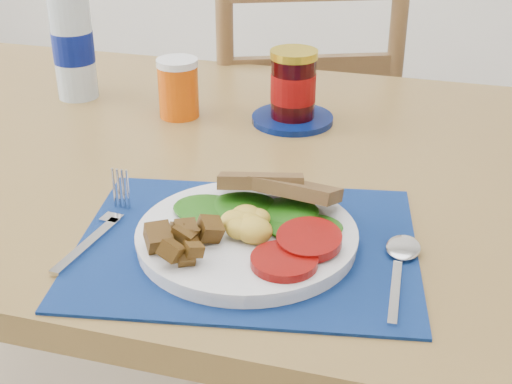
% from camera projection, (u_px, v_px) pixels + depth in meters
% --- Properties ---
extents(table, '(1.40, 0.90, 0.75)m').
position_uv_depth(table, '(215.00, 199.00, 1.15)').
color(table, brown).
rests_on(table, ground).
extents(chair_far, '(0.55, 0.54, 1.16)m').
position_uv_depth(chair_far, '(301.00, 113.00, 1.71)').
color(chair_far, '#56321F').
rests_on(chair_far, ground).
extents(placemat, '(0.45, 0.38, 0.00)m').
position_uv_depth(placemat, '(247.00, 245.00, 0.86)').
color(placemat, black).
rests_on(placemat, table).
extents(breakfast_plate, '(0.26, 0.26, 0.06)m').
position_uv_depth(breakfast_plate, '(242.00, 231.00, 0.85)').
color(breakfast_plate, silver).
rests_on(breakfast_plate, placemat).
extents(fork, '(0.03, 0.19, 0.00)m').
position_uv_depth(fork, '(103.00, 227.00, 0.89)').
color(fork, '#B2B5BA').
rests_on(fork, placemat).
extents(spoon, '(0.04, 0.18, 0.01)m').
position_uv_depth(spoon, '(401.00, 262.00, 0.82)').
color(spoon, '#B2B5BA').
rests_on(spoon, placemat).
extents(water_bottle, '(0.07, 0.07, 0.25)m').
position_uv_depth(water_bottle, '(72.00, 37.00, 1.28)').
color(water_bottle, '#ADBFCC').
rests_on(water_bottle, table).
extents(juice_glass, '(0.07, 0.07, 0.10)m').
position_uv_depth(juice_glass, '(178.00, 90.00, 1.22)').
color(juice_glass, '#D24C05').
rests_on(juice_glass, table).
extents(jam_on_saucer, '(0.14, 0.14, 0.13)m').
position_uv_depth(jam_on_saucer, '(293.00, 91.00, 1.19)').
color(jam_on_saucer, '#051656').
rests_on(jam_on_saucer, table).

